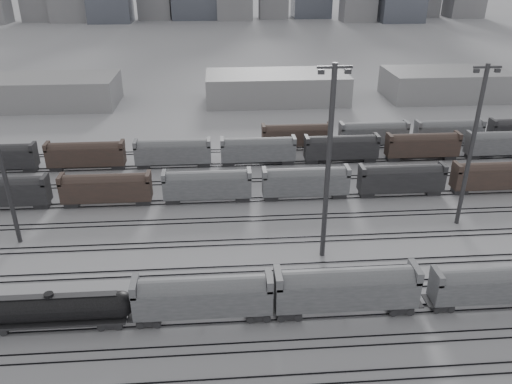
{
  "coord_description": "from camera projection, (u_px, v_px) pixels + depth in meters",
  "views": [
    {
      "loc": [
        -6.5,
        -45.65,
        39.17
      ],
      "look_at": [
        -1.03,
        26.76,
        4.0
      ],
      "focal_mm": 35.0,
      "sensor_mm": 36.0,
      "label": 1
    }
  ],
  "objects": [
    {
      "name": "hopper_car_a",
      "position": [
        203.0,
        295.0,
        57.22
      ],
      "size": [
        15.98,
        3.17,
        5.71
      ],
      "color": "#252527",
      "rests_on": "ground"
    },
    {
      "name": "light_mast_d",
      "position": [
        472.0,
        144.0,
        73.82
      ],
      "size": [
        4.03,
        0.65,
        25.21
      ],
      "color": "#3B3B3D",
      "rests_on": "ground"
    },
    {
      "name": "ground",
      "position": [
        282.0,
        321.0,
        58.48
      ],
      "size": [
        900.0,
        900.0,
        0.0
      ],
      "primitive_type": "plane",
      "color": "silver",
      "rests_on": "ground"
    },
    {
      "name": "light_mast_b",
      "position": [
        0.0,
        159.0,
        68.74
      ],
      "size": [
        4.01,
        0.64,
        25.07
      ],
      "color": "#3B3B3D",
      "rests_on": "ground"
    },
    {
      "name": "bg_string_far",
      "position": [
        411.0,
        134.0,
        109.92
      ],
      "size": [
        66.0,
        3.0,
        5.6
      ],
      "color": "#47342D",
      "rests_on": "ground"
    },
    {
      "name": "bg_string_near",
      "position": [
        306.0,
        183.0,
        86.52
      ],
      "size": [
        151.0,
        3.0,
        5.6
      ],
      "color": "gray",
      "rests_on": "ground"
    },
    {
      "name": "hopper_car_c",
      "position": [
        492.0,
        284.0,
        59.69
      ],
      "size": [
        14.61,
        2.9,
        5.22
      ],
      "color": "#252527",
      "rests_on": "ground"
    },
    {
      "name": "warehouse_mid",
      "position": [
        276.0,
        87.0,
        142.67
      ],
      "size": [
        40.0,
        18.0,
        8.0
      ],
      "primitive_type": "cube",
      "color": "gray",
      "rests_on": "ground"
    },
    {
      "name": "warehouse_left",
      "position": [
        25.0,
        92.0,
        137.93
      ],
      "size": [
        50.0,
        18.0,
        8.0
      ],
      "primitive_type": "cube",
      "color": "gray",
      "rests_on": "ground"
    },
    {
      "name": "hopper_car_b",
      "position": [
        346.0,
        287.0,
        58.27
      ],
      "size": [
        16.88,
        3.35,
        6.04
      ],
      "color": "#252527",
      "rests_on": "ground"
    },
    {
      "name": "bg_string_mid",
      "position": [
        341.0,
        149.0,
        101.56
      ],
      "size": [
        151.0,
        3.0,
        5.6
      ],
      "color": "#252527",
      "rests_on": "ground"
    },
    {
      "name": "tracks",
      "position": [
        268.0,
        242.0,
        74.15
      ],
      "size": [
        220.0,
        71.5,
        0.16
      ],
      "color": "black",
      "rests_on": "ground"
    },
    {
      "name": "warehouse_right",
      "position": [
        446.0,
        84.0,
        146.06
      ],
      "size": [
        35.0,
        18.0,
        8.0
      ],
      "primitive_type": "cube",
      "color": "gray",
      "rests_on": "ground"
    },
    {
      "name": "tank_car_b",
      "position": [
        52.0,
        309.0,
        56.45
      ],
      "size": [
        18.53,
        3.09,
        4.58
      ],
      "color": "#252527",
      "rests_on": "ground"
    },
    {
      "name": "light_mast_c",
      "position": [
        328.0,
        162.0,
        65.0
      ],
      "size": [
        4.35,
        0.7,
        27.18
      ],
      "color": "#3B3B3D",
      "rests_on": "ground"
    }
  ]
}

